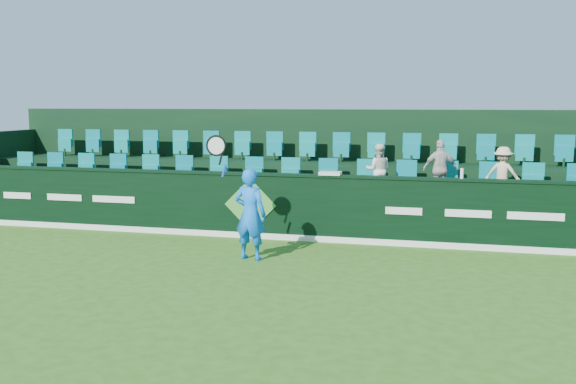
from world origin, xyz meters
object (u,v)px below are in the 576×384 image
(spectator_right, at_px, (503,174))
(towel, at_px, (330,173))
(tennis_player, at_px, (250,213))
(spectator_middle, at_px, (440,169))
(drinks_bottle, at_px, (462,173))
(spectator_left, at_px, (378,170))

(spectator_right, distance_m, towel, 3.53)
(tennis_player, relative_size, spectator_middle, 1.86)
(tennis_player, bearing_deg, spectator_middle, 42.21)
(towel, distance_m, drinks_bottle, 2.53)
(spectator_left, xyz_separation_m, towel, (-0.83, -1.12, 0.03))
(tennis_player, xyz_separation_m, spectator_middle, (3.23, 2.93, 0.57))
(spectator_left, distance_m, spectator_middle, 1.29)
(tennis_player, xyz_separation_m, spectator_left, (1.95, 2.93, 0.52))
(spectator_left, height_order, spectator_middle, spectator_middle)
(spectator_middle, xyz_separation_m, towel, (-2.12, -1.12, -0.03))
(tennis_player, distance_m, spectator_middle, 4.40)
(tennis_player, bearing_deg, towel, 58.40)
(tennis_player, bearing_deg, spectator_left, 56.42)
(tennis_player, xyz_separation_m, drinks_bottle, (3.64, 1.81, 0.61))
(spectator_left, relative_size, drinks_bottle, 5.69)
(spectator_right, height_order, drinks_bottle, spectator_right)
(spectator_middle, bearing_deg, spectator_left, -11.95)
(spectator_right, height_order, towel, spectator_right)
(spectator_middle, bearing_deg, tennis_player, 30.26)
(tennis_player, bearing_deg, spectator_right, 33.28)
(drinks_bottle, bearing_deg, tennis_player, -153.56)
(spectator_right, relative_size, towel, 2.54)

